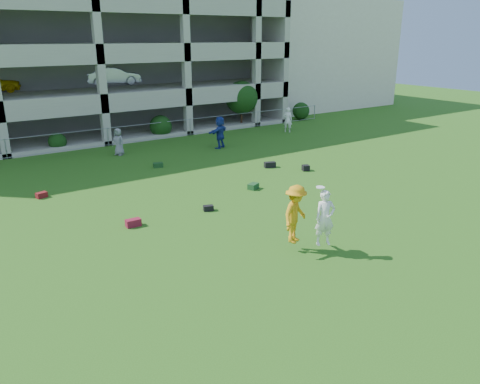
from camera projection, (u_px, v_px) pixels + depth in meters
ground at (310, 252)px, 15.35m from camera, size 100.00×100.00×0.00m
stucco_building at (292, 54)px, 48.01m from camera, size 16.00×14.00×10.00m
bystander_c at (118, 142)px, 27.65m from camera, size 0.82×0.93×1.61m
bystander_d at (220, 132)px, 29.36m from camera, size 1.92×1.34×1.99m
bystander_e at (288, 120)px, 34.24m from camera, size 0.77×0.78×1.82m
bag_red_a at (133, 223)px, 17.41m from camera, size 0.56×0.32×0.28m
bag_black_b at (208, 208)px, 18.98m from camera, size 0.46×0.36×0.22m
bag_green_c at (253, 186)px, 21.67m from camera, size 0.60×0.52×0.26m
crate_d at (306, 168)px, 24.61m from camera, size 0.45×0.45×0.30m
bag_black_e at (270, 165)px, 25.21m from camera, size 0.66×0.48×0.30m
bag_red_f at (42, 195)px, 20.50m from camera, size 0.51×0.39×0.24m
bag_green_g at (158, 165)px, 25.26m from camera, size 0.56×0.42×0.25m
frisbee_contest at (302, 215)px, 15.02m from camera, size 1.67×1.66×1.97m
parking_garage at (61, 46)px, 35.07m from camera, size 30.00×14.00×12.00m
fence at (108, 137)px, 30.00m from camera, size 36.06×0.06×1.20m
shrub_row at (167, 115)px, 32.73m from camera, size 34.38×2.52×3.50m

